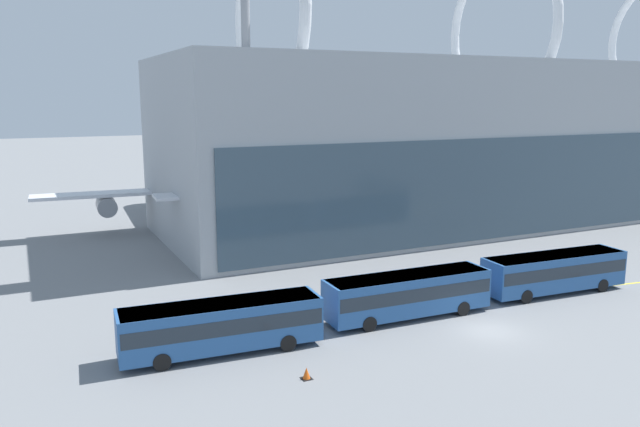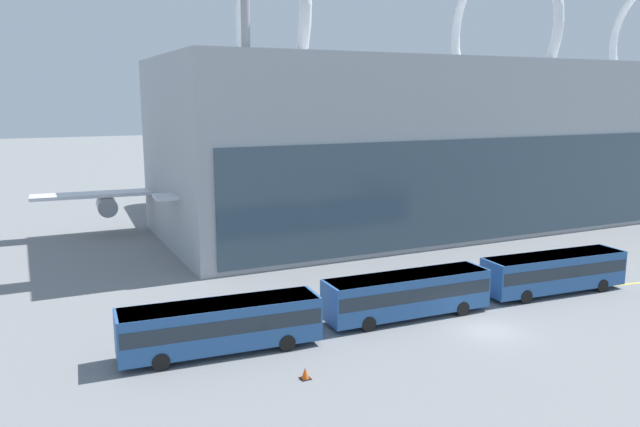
% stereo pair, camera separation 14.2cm
% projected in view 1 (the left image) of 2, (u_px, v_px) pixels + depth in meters
% --- Properties ---
extents(ground_plane, '(440.00, 440.00, 0.00)m').
position_uv_depth(ground_plane, '(489.00, 330.00, 40.09)').
color(ground_plane, slate).
extents(airliner_at_gate_near, '(34.38, 36.71, 13.21)m').
position_uv_depth(airliner_at_gate_near, '(193.00, 181.00, 71.18)').
color(airliner_at_gate_near, silver).
rests_on(airliner_at_gate_near, ground_plane).
extents(airliner_at_gate_far, '(37.56, 35.45, 13.81)m').
position_uv_depth(airliner_at_gate_far, '(455.00, 152.00, 105.15)').
color(airliner_at_gate_far, white).
rests_on(airliner_at_gate_far, ground_plane).
extents(shuttle_bus_0, '(11.92, 3.58, 3.00)m').
position_uv_depth(shuttle_bus_0, '(222.00, 323.00, 36.35)').
color(shuttle_bus_0, '#285693').
rests_on(shuttle_bus_0, ground_plane).
extents(shuttle_bus_1, '(11.84, 3.12, 3.00)m').
position_uv_depth(shuttle_bus_1, '(408.00, 292.00, 42.16)').
color(shuttle_bus_1, '#285693').
rests_on(shuttle_bus_1, ground_plane).
extents(shuttle_bus_2, '(11.91, 3.49, 3.00)m').
position_uv_depth(shuttle_bus_2, '(554.00, 270.00, 47.53)').
color(shuttle_bus_2, '#285693').
rests_on(shuttle_bus_2, ground_plane).
extents(floodlight_mast, '(2.97, 2.97, 28.34)m').
position_uv_depth(floodlight_mast, '(246.00, 61.00, 53.88)').
color(floodlight_mast, gray).
rests_on(floodlight_mast, ground_plane).
extents(lane_stripe_1, '(9.87, 1.74, 0.01)m').
position_uv_depth(lane_stripe_1, '(626.00, 284.00, 49.98)').
color(lane_stripe_1, yellow).
rests_on(lane_stripe_1, ground_plane).
extents(traffic_cone_0, '(0.57, 0.57, 0.63)m').
position_uv_depth(traffic_cone_0, '(306.00, 373.00, 33.15)').
color(traffic_cone_0, black).
rests_on(traffic_cone_0, ground_plane).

